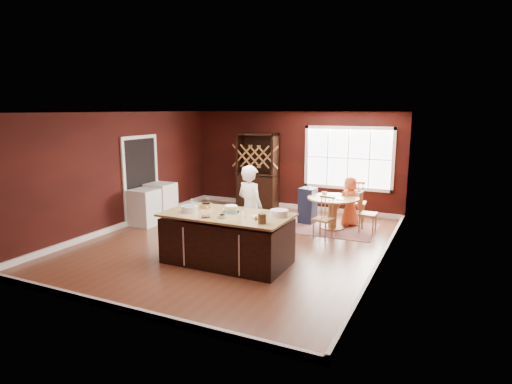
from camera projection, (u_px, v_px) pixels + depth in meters
room_shell at (235, 179)px, 8.75m from camera, size 7.00×7.00×7.00m
window at (348, 158)px, 11.17m from camera, size 2.36×0.10×1.66m
doorway at (141, 180)px, 10.59m from camera, size 0.08×1.26×2.13m
kitchen_island at (227, 239)px, 7.75m from camera, size 2.30×1.21×0.92m
dining_table at (333, 206)px, 9.95m from camera, size 1.19×1.19×0.75m
baker at (250, 209)px, 8.34m from camera, size 0.73×0.60×1.71m
layer_cake at (231, 209)px, 7.73m from camera, size 0.32×0.32×0.13m
bowl_blue at (190, 209)px, 7.79m from camera, size 0.29×0.29×0.11m
bowl_yellow at (206, 206)px, 8.11m from camera, size 0.22×0.22×0.08m
bowl_pink at (206, 216)px, 7.40m from camera, size 0.16×0.16×0.06m
bowl_olive at (222, 216)px, 7.35m from camera, size 0.15×0.15×0.06m
drinking_glass at (245, 214)px, 7.39m from camera, size 0.07×0.07×0.14m
dinner_plate at (259, 216)px, 7.43m from camera, size 0.25×0.25×0.02m
white_tub at (279, 213)px, 7.49m from camera, size 0.32×0.32×0.11m
stoneware_crock at (262, 219)px, 6.99m from camera, size 0.14×0.14×0.17m
toy_figurine at (256, 218)px, 7.22m from camera, size 0.05×0.05×0.08m
rug at (332, 228)px, 10.05m from camera, size 2.03×1.59×0.01m
chair_east at (368, 212)px, 9.67m from camera, size 0.38×0.40×0.94m
chair_south at (323, 217)px, 9.24m from camera, size 0.46×0.44×0.92m
chair_north at (356, 201)px, 10.54m from camera, size 0.48×0.46×1.07m
seated_woman at (350, 201)px, 10.20m from camera, size 0.70×0.66×1.20m
high_chair at (308, 205)px, 10.48m from camera, size 0.40×0.40×0.91m
toddler at (307, 190)px, 10.52m from camera, size 0.18×0.14×0.26m
table_plate at (340, 199)px, 9.69m from camera, size 0.19×0.19×0.01m
table_cup at (324, 194)px, 10.08m from camera, size 0.15×0.15×0.10m
hutch at (258, 171)px, 12.09m from camera, size 1.15×0.48×2.10m
washer at (144, 207)px, 10.28m from camera, size 0.60×0.58×0.87m
dryer at (161, 201)px, 10.85m from camera, size 0.64×0.61×0.92m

